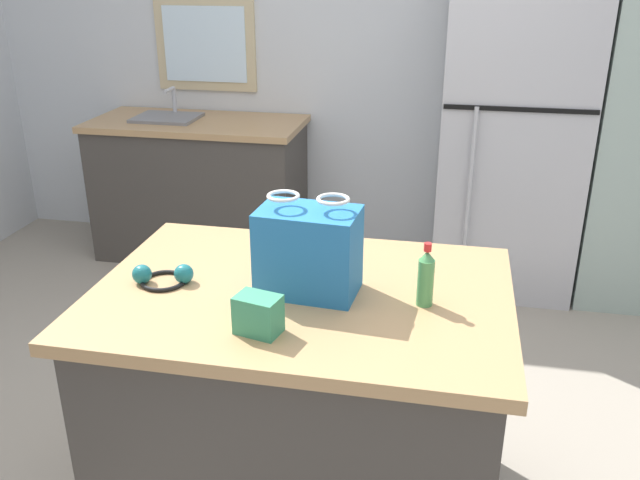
{
  "coord_description": "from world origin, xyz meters",
  "views": [
    {
      "loc": [
        0.55,
        -2.13,
        1.87
      ],
      "look_at": [
        0.11,
        0.05,
        0.93
      ],
      "focal_mm": 37.86,
      "sensor_mm": 36.0,
      "label": 1
    }
  ],
  "objects": [
    {
      "name": "back_wall",
      "position": [
        -0.02,
        2.28,
        1.38
      ],
      "size": [
        5.24,
        0.13,
        2.77
      ],
      "color": "silver",
      "rests_on": "ground"
    },
    {
      "name": "small_box",
      "position": [
        0.05,
        -0.53,
        0.94
      ],
      "size": [
        0.14,
        0.11,
        0.11
      ],
      "primitive_type": "cube",
      "rotation": [
        0.0,
        0.0,
        -0.23
      ],
      "color": "#388E66",
      "rests_on": "kitchen_island"
    },
    {
      "name": "sink_counter",
      "position": [
        -1.08,
        1.89,
        0.47
      ],
      "size": [
        1.36,
        0.65,
        1.1
      ],
      "color": "#423D38",
      "rests_on": "ground"
    },
    {
      "name": "bottle",
      "position": [
        0.5,
        -0.27,
        0.97
      ],
      "size": [
        0.05,
        0.05,
        0.2
      ],
      "color": "#4C9956",
      "rests_on": "kitchen_island"
    },
    {
      "name": "shopping_bag",
      "position": [
        0.13,
        -0.25,
        1.02
      ],
      "size": [
        0.32,
        0.22,
        0.32
      ],
      "color": "#236BAD",
      "rests_on": "kitchen_island"
    },
    {
      "name": "refrigerator",
      "position": [
        0.87,
        1.84,
        0.92
      ],
      "size": [
        0.8,
        0.75,
        1.84
      ],
      "color": "#B7B7BC",
      "rests_on": "ground"
    },
    {
      "name": "ground",
      "position": [
        0.0,
        0.0,
        0.0
      ],
      "size": [
        6.29,
        6.29,
        0.0
      ],
      "primitive_type": "plane",
      "color": "#9E9384"
    },
    {
      "name": "kitchen_island",
      "position": [
        0.11,
        -0.25,
        0.44
      ],
      "size": [
        1.33,
        0.94,
        0.88
      ],
      "color": "#423D38",
      "rests_on": "ground"
    },
    {
      "name": "ear_defenders",
      "position": [
        -0.35,
        -0.29,
        0.91
      ],
      "size": [
        0.2,
        0.18,
        0.06
      ],
      "color": "black",
      "rests_on": "kitchen_island"
    }
  ]
}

